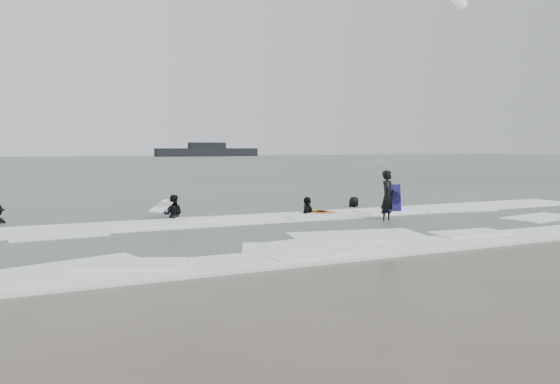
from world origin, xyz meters
name	(u,v)px	position (x,y,z in m)	size (l,w,h in m)	color
ground	(358,247)	(0.00, 0.00, 0.00)	(320.00, 320.00, 0.00)	brown
sea	(87,164)	(0.00, 80.00, 0.06)	(320.00, 320.00, 0.00)	#47544C
surfer_centre	(388,222)	(3.64, 3.78, 0.00)	(0.68, 0.44, 1.85)	black
surfer_wading	(173,220)	(-3.16, 7.50, 0.00)	(0.71, 0.56, 1.47)	black
surfer_right_near	(308,215)	(2.03, 6.87, 0.00)	(1.09, 0.45, 1.86)	black
surfer_right_far	(354,208)	(4.97, 8.14, 0.00)	(0.80, 0.52, 1.65)	black
surf_foam	(296,227)	(0.00, 3.70, 0.04)	(30.03, 9.06, 0.09)	white
bodyboards	(292,205)	(0.92, 5.95, 0.50)	(8.24, 4.20, 1.25)	#120F48
vessel_horizon	(207,151)	(39.61, 145.96, 1.54)	(30.48, 5.44, 4.14)	black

